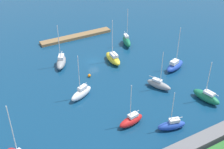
# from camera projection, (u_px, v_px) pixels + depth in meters

# --- Properties ---
(water) EXTENTS (160.00, 160.00, 0.00)m
(water) POSITION_uv_depth(u_px,v_px,m) (93.00, 62.00, 74.00)
(water) COLOR navy
(water) RESTS_ON ground
(pier_dock) EXTENTS (21.57, 2.66, 0.80)m
(pier_dock) POSITION_uv_depth(u_px,v_px,m) (76.00, 37.00, 85.87)
(pier_dock) COLOR olive
(pier_dock) RESTS_ON ground
(breakwater) EXTENTS (62.68, 2.63, 1.53)m
(breakwater) POSITION_uv_depth(u_px,v_px,m) (186.00, 149.00, 48.07)
(breakwater) COLOR slate
(breakwater) RESTS_ON ground
(sailboat_green_near_pier) EXTENTS (3.11, 6.45, 9.00)m
(sailboat_green_near_pier) POSITION_uv_depth(u_px,v_px,m) (206.00, 96.00, 59.74)
(sailboat_green_near_pier) COLOR #19724C
(sailboat_green_near_pier) RESTS_ON water
(sailboat_gray_lone_south) EXTENTS (4.98, 6.71, 10.81)m
(sailboat_gray_lone_south) POSITION_uv_depth(u_px,v_px,m) (61.00, 62.00, 71.89)
(sailboat_gray_lone_south) COLOR gray
(sailboat_gray_lone_south) RESTS_ON water
(sailboat_blue_inner_mooring) EXTENTS (6.62, 4.00, 10.74)m
(sailboat_blue_inner_mooring) POSITION_uv_depth(u_px,v_px,m) (175.00, 66.00, 70.31)
(sailboat_blue_inner_mooring) COLOR #2347B2
(sailboat_blue_inner_mooring) RESTS_ON water
(sailboat_white_along_channel) EXTENTS (5.96, 3.86, 10.03)m
(sailboat_white_along_channel) POSITION_uv_depth(u_px,v_px,m) (81.00, 93.00, 60.72)
(sailboat_white_along_channel) COLOR white
(sailboat_white_along_channel) RESTS_ON water
(sailboat_yellow_east_end) EXTENTS (2.78, 6.85, 11.04)m
(sailboat_yellow_east_end) POSITION_uv_depth(u_px,v_px,m) (113.00, 58.00, 73.33)
(sailboat_yellow_east_end) COLOR yellow
(sailboat_yellow_east_end) RESTS_ON water
(sailboat_green_off_beacon) EXTENTS (3.26, 6.07, 10.64)m
(sailboat_green_off_beacon) POSITION_uv_depth(u_px,v_px,m) (127.00, 41.00, 81.34)
(sailboat_green_off_beacon) COLOR #19724C
(sailboat_green_off_beacon) RESTS_ON water
(sailboat_gray_lone_north) EXTENTS (3.88, 5.87, 8.99)m
(sailboat_gray_lone_north) POSITION_uv_depth(u_px,v_px,m) (159.00, 84.00, 63.68)
(sailboat_gray_lone_north) COLOR gray
(sailboat_gray_lone_north) RESTS_ON water
(sailboat_blue_center_basin) EXTENTS (5.55, 3.05, 8.13)m
(sailboat_blue_center_basin) POSITION_uv_depth(u_px,v_px,m) (172.00, 125.00, 52.66)
(sailboat_blue_center_basin) COLOR #2347B2
(sailboat_blue_center_basin) RESTS_ON water
(sailboat_red_far_north) EXTENTS (5.41, 2.45, 8.83)m
(sailboat_red_far_north) POSITION_uv_depth(u_px,v_px,m) (131.00, 120.00, 53.70)
(sailboat_red_far_north) COLOR red
(sailboat_red_far_north) RESTS_ON water
(mooring_buoy_orange) EXTENTS (0.74, 0.74, 0.74)m
(mooring_buoy_orange) POSITION_uv_depth(u_px,v_px,m) (89.00, 75.00, 67.82)
(mooring_buoy_orange) COLOR orange
(mooring_buoy_orange) RESTS_ON water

